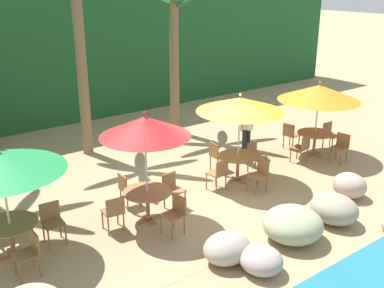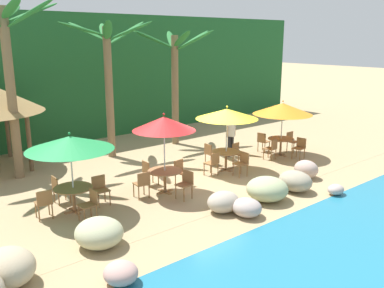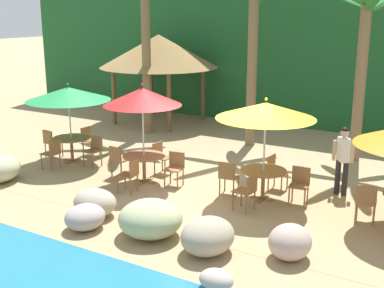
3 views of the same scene
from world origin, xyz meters
name	(u,v)px [view 1 (image 1 of 3)]	position (x,y,z in m)	size (l,w,h in m)	color
ground_plane	(207,193)	(0.00, 0.00, 0.00)	(120.00, 120.00, 0.00)	tan
terrace_deck	(207,193)	(0.00, 0.00, 0.00)	(18.00, 5.20, 0.01)	tan
foliage_backdrop	(61,40)	(0.00, 9.00, 3.00)	(28.00, 2.40, 6.00)	#1E5628
rock_seawall	(160,281)	(-3.30, -2.80, 0.35)	(11.99, 2.69, 0.80)	#A6B07F
umbrella_green	(0,162)	(-4.93, 0.09, 2.04)	(2.44, 2.44, 2.35)	silver
dining_table_green	(10,229)	(-4.93, 0.09, 0.61)	(1.10, 1.10, 0.74)	olive
chair_green_seaward	(52,220)	(-4.08, 0.12, 0.51)	(0.45, 0.46, 0.87)	olive
chair_green_right	(30,251)	(-4.84, -0.76, 0.51)	(0.43, 0.42, 0.87)	olive
umbrella_red	(145,127)	(-2.00, -0.32, 2.27)	(2.00, 2.00, 2.61)	silver
dining_table_red	(147,196)	(-2.00, -0.32, 0.61)	(1.10, 1.10, 0.74)	olive
chair_red_seaward	(172,188)	(-1.18, -0.10, 0.51)	(0.48, 0.48, 0.87)	olive
chair_red_inland	(127,188)	(-2.05, 0.54, 0.51)	(0.45, 0.44, 0.87)	olive
chair_red_left	(114,211)	(-2.86, -0.31, 0.51)	(0.47, 0.47, 0.87)	olive
chair_red_right	(176,212)	(-1.81, -1.15, 0.51)	(0.48, 0.47, 0.87)	olive
umbrella_yellow	(240,105)	(1.15, 0.10, 2.16)	(2.31, 2.31, 2.46)	silver
dining_table_yellow	(238,160)	(1.15, 0.10, 0.61)	(1.10, 1.10, 0.74)	olive
chair_yellow_seaward	(255,154)	(1.99, 0.30, 0.51)	(0.47, 0.48, 0.87)	olive
chair_yellow_inland	(217,154)	(1.12, 0.96, 0.51)	(0.45, 0.45, 0.87)	olive
chair_yellow_left	(219,173)	(0.32, -0.08, 0.51)	(0.46, 0.47, 0.87)	olive
chair_yellow_right	(260,173)	(1.14, -0.75, 0.51)	(0.48, 0.47, 0.87)	olive
umbrella_orange	(319,93)	(4.39, 0.10, 2.01)	(2.47, 2.47, 2.36)	silver
dining_table_orange	(315,137)	(4.39, 0.10, 0.61)	(1.10, 1.10, 0.74)	olive
chair_orange_seaward	(330,134)	(5.24, 0.19, 0.51)	(0.42, 0.43, 0.87)	olive
chair_orange_inland	(290,134)	(4.20, 0.93, 0.51)	(0.47, 0.47, 0.87)	olive
chair_orange_left	(302,147)	(3.56, -0.11, 0.51)	(0.47, 0.48, 0.87)	olive
chair_orange_right	(341,146)	(4.57, -0.73, 0.51)	(0.47, 0.46, 0.87)	olive
palm_tree_second	(79,29)	(-1.17, 4.59, 3.85)	(3.80, 3.61, 5.58)	brown
palm_tree_third	(174,29)	(2.23, 4.60, 3.64)	(3.84, 3.66, 5.25)	brown
waiter_in_white	(247,125)	(2.67, 1.37, 0.99)	(0.52, 0.39, 1.70)	#232328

